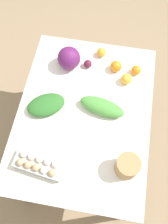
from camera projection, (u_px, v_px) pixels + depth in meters
The scene contains 12 objects.
ground_plane at pixel (84, 146), 2.31m from camera, with size 8.00×8.00×0.00m, color #937A5B.
dining_table at pixel (84, 119), 1.74m from camera, with size 1.20×0.88×0.72m.
cabbage_purple at pixel (69, 58), 1.74m from camera, with size 0.16×0.16×0.16m, color #601E5B.
egg_carton at pixel (39, 165), 1.46m from camera, with size 0.15×0.30×0.09m.
paper_bag at pixel (127, 166), 1.44m from camera, with size 0.14×0.14×0.13m, color #A87F51.
greens_bunch_scallion at pixel (102, 107), 1.63m from camera, with size 0.30×0.12×0.08m, color #4C933D.
greens_bunch_dandelion at pixel (46, 104), 1.64m from camera, with size 0.25×0.16×0.08m, color #2D6B28.
beet_root at pixel (88, 64), 1.78m from camera, with size 0.06×0.06×0.06m, color #5B1933.
orange_0 at pixel (116, 66), 1.76m from camera, with size 0.08×0.08×0.08m, color orange.
orange_1 at pixel (101, 52), 1.82m from camera, with size 0.07×0.07×0.07m, color orange.
orange_2 at pixel (126, 79), 1.72m from camera, with size 0.08×0.08×0.08m, color #F9A833.
orange_3 at pixel (136, 70), 1.75m from camera, with size 0.07×0.07×0.07m, color orange.
Camera 1 is at (0.68, 0.12, 2.22)m, focal length 40.00 mm.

